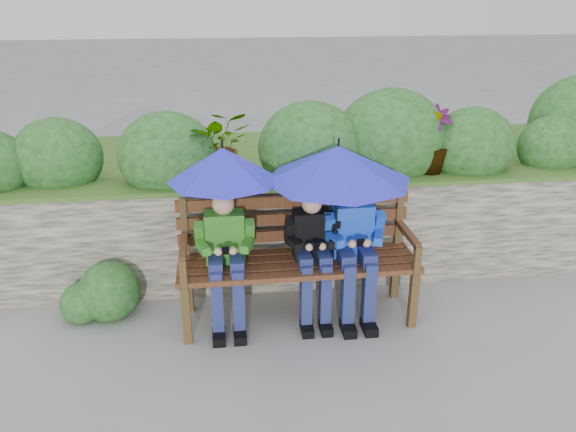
{
  "coord_description": "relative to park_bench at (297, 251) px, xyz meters",
  "views": [
    {
      "loc": [
        -0.53,
        -4.05,
        2.65
      ],
      "look_at": [
        0.0,
        0.1,
        0.95
      ],
      "focal_mm": 35.0,
      "sensor_mm": 36.0,
      "label": 1
    }
  ],
  "objects": [
    {
      "name": "park_bench",
      "position": [
        0.0,
        0.0,
        0.0
      ],
      "size": [
        1.99,
        0.58,
        1.05
      ],
      "color": "#4C371C",
      "rests_on": "ground"
    },
    {
      "name": "umbrella_left",
      "position": [
        -0.59,
        -0.04,
        0.8
      ],
      "size": [
        0.89,
        0.89,
        0.83
      ],
      "color": "#2321D6",
      "rests_on": "ground"
    },
    {
      "name": "boy_left",
      "position": [
        -0.6,
        -0.09,
        0.08
      ],
      "size": [
        0.48,
        0.56,
        1.17
      ],
      "color": "#39841E",
      "rests_on": "ground"
    },
    {
      "name": "ground",
      "position": [
        -0.08,
        -0.17,
        -0.6
      ],
      "size": [
        60.0,
        60.0,
        0.0
      ],
      "primitive_type": "plane",
      "color": "gray",
      "rests_on": "ground"
    },
    {
      "name": "garden_backdrop",
      "position": [
        -0.08,
        1.4,
        0.08
      ],
      "size": [
        8.0,
        2.86,
        1.89
      ],
      "color": "#494644",
      "rests_on": "ground"
    },
    {
      "name": "boy_middle",
      "position": [
        0.12,
        -0.09,
        0.06
      ],
      "size": [
        0.45,
        0.52,
        1.13
      ],
      "color": "black",
      "rests_on": "ground"
    },
    {
      "name": "umbrella_right",
      "position": [
        0.3,
        -0.11,
        0.79
      ],
      "size": [
        1.18,
        1.18,
        0.81
      ],
      "color": "#2321D6",
      "rests_on": "ground"
    },
    {
      "name": "boy_right",
      "position": [
        0.47,
        -0.09,
        0.14
      ],
      "size": [
        0.5,
        0.61,
        1.21
      ],
      "color": "blue",
      "rests_on": "ground"
    }
  ]
}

